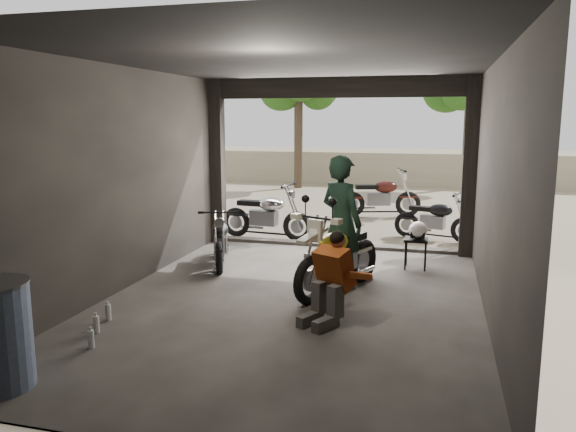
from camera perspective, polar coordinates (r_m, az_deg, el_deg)
The scene contains 15 objects.
ground at distance 7.64m, azimuth 0.22°, elevation -8.98°, with size 80.00×80.00×0.00m, color #7A6D56.
garage at distance 7.85m, azimuth 1.25°, elevation 1.15°, with size 7.00×7.13×3.20m.
boundary_wall at distance 21.15m, azimuth 9.98°, elevation 4.70°, with size 18.00×0.30×1.20m, color gray.
tree_left at distance 20.13m, azimuth 1.08°, elevation 14.24°, with size 2.20×2.20×5.60m.
tree_right at distance 21.03m, azimuth 18.03°, elevation 12.42°, with size 2.20×2.20×5.00m.
main_bike at distance 8.01m, azimuth 5.15°, elevation -3.65°, with size 0.74×1.80×1.20m, color beige, non-canonical shape.
left_bike at distance 9.56m, azimuth -6.88°, elevation -2.04°, with size 0.61×1.49×1.01m, color black, non-canonical shape.
outside_bike_a at distance 11.53m, azimuth -2.25°, elevation 0.49°, with size 0.71×1.73×1.17m, color black, non-canonical shape.
outside_bike_b at distance 14.32m, azimuth 9.38°, elevation 2.31°, with size 0.74×1.80×1.21m, color #3F120F, non-canonical shape.
outside_bike_c at distance 11.79m, azimuth 14.71°, elevation -0.02°, with size 0.61×1.49×1.01m, color black, non-canonical shape.
rider at distance 8.16m, azimuth 5.44°, elevation -0.67°, with size 0.72×0.47×1.96m, color black.
mechanic at distance 6.78m, azimuth 4.06°, elevation -6.59°, with size 0.56×0.76×1.10m, color #BC5219, non-canonical shape.
stool at distance 9.47m, azimuth 12.88°, elevation -2.68°, with size 0.38×0.38×0.52m.
helmet at distance 9.42m, azimuth 13.07°, elevation -1.40°, with size 0.30×0.32×0.29m, color white.
sign_post at distance 11.44m, azimuth 19.88°, elevation 4.63°, with size 0.76×0.08×2.29m.
Camera 1 is at (1.84, -6.99, 2.48)m, focal length 35.00 mm.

